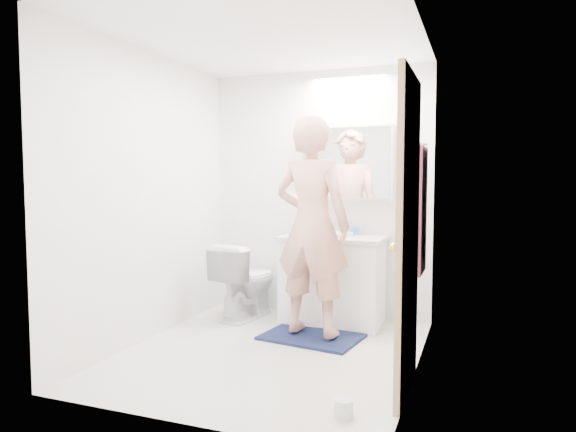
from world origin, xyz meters
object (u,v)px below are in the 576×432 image
at_px(person, 312,225).
at_px(soap_bottle_b, 323,225).
at_px(toilet, 246,280).
at_px(soap_bottle_a, 309,222).
at_px(toothbrush_cup, 355,231).
at_px(vanity_cabinet, 333,282).
at_px(medicine_cabinet, 347,163).
at_px(toilet_paper_roll, 344,408).

xyz_separation_m(person, soap_bottle_b, (-0.11, 0.69, -0.06)).
distance_m(toilet, soap_bottle_a, 0.83).
relative_size(person, toothbrush_cup, 20.58).
relative_size(vanity_cabinet, soap_bottle_a, 3.96).
height_order(medicine_cabinet, toilet_paper_roll, medicine_cabinet).
bearing_deg(medicine_cabinet, vanity_cabinet, -107.82).
height_order(vanity_cabinet, medicine_cabinet, medicine_cabinet).
bearing_deg(vanity_cabinet, soap_bottle_a, 152.67).
distance_m(toilet, person, 1.07).
bearing_deg(medicine_cabinet, soap_bottle_a, -170.48).
xyz_separation_m(toilet, toilet_paper_roll, (1.41, -1.70, -0.32)).
distance_m(vanity_cabinet, soap_bottle_a, 0.63).
xyz_separation_m(soap_bottle_b, toilet_paper_roll, (0.72, -2.00, -0.85)).
relative_size(soap_bottle_b, toothbrush_cup, 1.81).
height_order(vanity_cabinet, toothbrush_cup, toothbrush_cup).
bearing_deg(vanity_cabinet, soap_bottle_b, 130.95).
height_order(person, soap_bottle_b, person).
bearing_deg(soap_bottle_b, medicine_cabinet, 7.64).
relative_size(vanity_cabinet, toilet_paper_roll, 8.18).
distance_m(vanity_cabinet, toilet_paper_roll, 1.93).
bearing_deg(person, vanity_cabinet, -86.34).
distance_m(medicine_cabinet, person, 0.91).
xyz_separation_m(toilet, soap_bottle_b, (0.69, 0.30, 0.53)).
distance_m(soap_bottle_b, toothbrush_cup, 0.33).
bearing_deg(medicine_cabinet, soap_bottle_b, -172.36).
relative_size(vanity_cabinet, person, 0.49).
bearing_deg(soap_bottle_b, toilet, -156.74).
relative_size(medicine_cabinet, soap_bottle_a, 3.87).
distance_m(medicine_cabinet, toilet, 1.49).
bearing_deg(soap_bottle_a, vanity_cabinet, -27.33).
bearing_deg(toilet_paper_roll, soap_bottle_a, 113.56).
bearing_deg(person, toilet, -17.99).
height_order(toilet, soap_bottle_a, soap_bottle_a).
xyz_separation_m(medicine_cabinet, toilet, (-0.91, -0.33, -1.13)).
height_order(medicine_cabinet, toothbrush_cup, medicine_cabinet).
xyz_separation_m(medicine_cabinet, person, (-0.11, -0.72, -0.54)).
bearing_deg(soap_bottle_a, toilet_paper_roll, -66.44).
height_order(medicine_cabinet, soap_bottle_a, medicine_cabinet).
height_order(vanity_cabinet, soap_bottle_a, soap_bottle_a).
bearing_deg(person, toilet_paper_roll, 123.79).
xyz_separation_m(medicine_cabinet, soap_bottle_a, (-0.36, -0.06, -0.57)).
bearing_deg(soap_bottle_a, person, -69.72).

